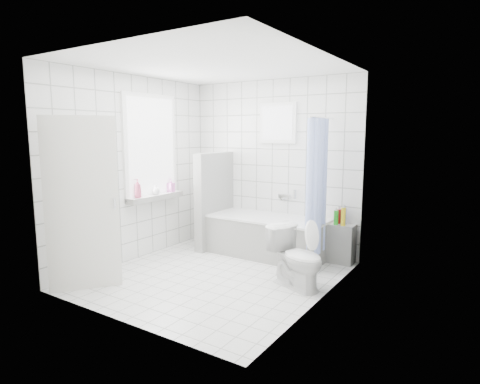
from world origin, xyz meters
The scene contains 19 objects.
ground centered at (0.00, 0.00, 0.00)m, with size 3.00×3.00×0.00m, color white.
ceiling centered at (0.00, 0.00, 2.60)m, with size 3.00×3.00×0.00m, color white.
wall_back centered at (0.00, 1.50, 1.30)m, with size 2.80×0.02×2.60m, color white.
wall_front centered at (0.00, -1.50, 1.30)m, with size 2.80×0.02×2.60m, color white.
wall_left centered at (-1.40, 0.00, 1.30)m, with size 0.02×3.00×2.60m, color white.
wall_right centered at (1.40, 0.00, 1.30)m, with size 0.02×3.00×2.60m, color white.
window_left centered at (-1.35, 0.30, 1.60)m, with size 0.01×0.90×1.40m, color white.
window_back centered at (0.10, 1.46, 1.95)m, with size 0.50×0.01×0.50m, color white.
window_sill centered at (-1.31, 0.30, 0.86)m, with size 0.18×1.02×0.08m, color white.
door centered at (-1.01, -1.16, 1.00)m, with size 0.04×0.80×2.00m, color silver.
bathtub centered at (0.14, 1.12, 0.29)m, with size 1.74×0.77×0.58m.
partition_wall centered at (-0.80, 1.07, 0.75)m, with size 0.15×0.85×1.50m, color white.
tiled_ledge centered at (1.15, 1.38, 0.28)m, with size 0.40×0.24×0.55m, color white.
toilet centered at (1.03, 0.22, 0.36)m, with size 0.40×0.71×0.72m, color white.
curtain_rod centered at (0.95, 1.10, 2.00)m, with size 0.02×0.02×0.80m, color silver.
shower_curtain centered at (0.95, 0.97, 1.10)m, with size 0.14×0.48×1.78m, color #5475F7, non-canonical shape.
tub_faucet centered at (0.24, 1.46, 0.85)m, with size 0.18×0.06×0.06m, color silver.
sill_bottles centered at (-1.30, 0.24, 1.01)m, with size 0.15×0.80×0.27m.
ledge_bottles centered at (1.16, 1.36, 0.66)m, with size 0.16×0.16×0.25m.
Camera 1 is at (2.93, -3.95, 1.81)m, focal length 30.00 mm.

